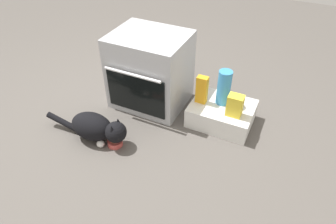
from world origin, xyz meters
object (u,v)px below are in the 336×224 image
object	(u,v)px
pantry_cabinet	(222,114)
snack_bag	(235,105)
cat	(96,127)
juice_carton	(202,90)
oven	(150,70)
water_bottle	(224,87)
food_bowl	(115,142)

from	to	relation	value
pantry_cabinet	snack_bag	xyz separation A→B (m)	(0.11, -0.08, 0.18)
pantry_cabinet	cat	world-z (taller)	cat
cat	juice_carton	xyz separation A→B (m)	(0.64, 0.61, 0.17)
oven	pantry_cabinet	size ratio (longest dim) A/B	1.28
cat	oven	bearing A→B (deg)	75.35
water_bottle	cat	bearing A→B (deg)	-139.89
food_bowl	cat	distance (m)	0.19
pantry_cabinet	cat	xyz separation A→B (m)	(-0.82, -0.64, 0.04)
cat	juice_carton	world-z (taller)	juice_carton
cat	water_bottle	world-z (taller)	water_bottle
cat	pantry_cabinet	bearing A→B (deg)	35.41
oven	pantry_cabinet	bearing A→B (deg)	-0.84
cat	juice_carton	bearing A→B (deg)	41.28
pantry_cabinet	food_bowl	distance (m)	0.92
pantry_cabinet	juice_carton	distance (m)	0.28
pantry_cabinet	snack_bag	world-z (taller)	snack_bag
food_bowl	juice_carton	xyz separation A→B (m)	(0.48, 0.60, 0.27)
pantry_cabinet	water_bottle	size ratio (longest dim) A/B	1.72
snack_bag	juice_carton	world-z (taller)	juice_carton
snack_bag	oven	bearing A→B (deg)	173.63
oven	water_bottle	xyz separation A→B (m)	(0.66, 0.03, -0.00)
pantry_cabinet	juice_carton	bearing A→B (deg)	-171.32
snack_bag	juice_carton	distance (m)	0.30
food_bowl	cat	size ratio (longest dim) A/B	0.16
food_bowl	pantry_cabinet	bearing A→B (deg)	43.60
cat	snack_bag	bearing A→B (deg)	28.47
snack_bag	pantry_cabinet	bearing A→B (deg)	145.16
juice_carton	snack_bag	bearing A→B (deg)	-9.72
water_bottle	food_bowl	bearing A→B (deg)	-133.96
juice_carton	cat	bearing A→B (deg)	-136.23
food_bowl	juice_carton	bearing A→B (deg)	51.49
food_bowl	snack_bag	size ratio (longest dim) A/B	0.66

